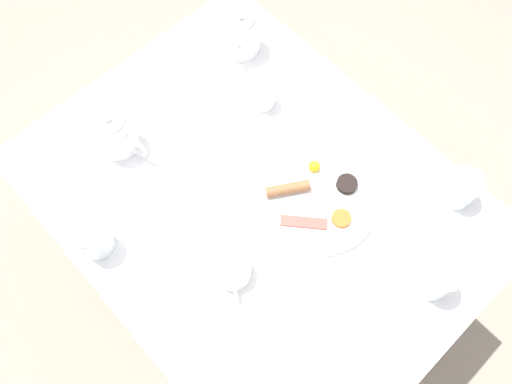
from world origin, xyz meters
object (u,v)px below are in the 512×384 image
Objects in this scene: creamer_jug at (265,96)px; water_glass_tall at (438,279)px; teapot_far at (241,33)px; water_glass_short at (462,189)px; breakfast_plate at (317,197)px; teapot_near at (115,133)px; knife_by_plate at (210,164)px; teacup_with_saucer_right at (233,272)px; fork_by_plate at (363,316)px; wine_glass_spare at (92,238)px.

water_glass_tall is at bearing -95.61° from creamer_jug.
teapot_far is 1.67× the size of water_glass_short.
water_glass_short is (0.24, -0.22, 0.04)m from breakfast_plate.
teapot_near is 0.97× the size of knife_by_plate.
teapot_far is 0.77× the size of knife_by_plate.
creamer_jug reaches higher than breakfast_plate.
knife_by_plate is at bearing -7.58° from teapot_far.
teacup_with_saucer_right is at bearing 2.79° from teapot_far.
fork_by_plate is at bearing -116.17° from breakfast_plate.
teapot_far is 0.78m from fork_by_plate.
teapot_near is at bearing 127.07° from water_glass_short.
wine_glass_spare reaches higher than knife_by_plate.
breakfast_plate reaches higher than fork_by_plate.
water_glass_short reaches higher than knife_by_plate.
water_glass_tall is 0.18m from fork_by_plate.
teapot_near is 0.44m from teacup_with_saucer_right.
breakfast_plate is at bearing 137.62° from water_glass_short.
water_glass_tall is at bearing -50.08° from wine_glass_spare.
teapot_near is 0.43m from teapot_far.
teapot_near is 0.38m from creamer_jug.
teapot_near is (-0.25, 0.44, 0.05)m from breakfast_plate.
fork_by_plate is at bearing 160.61° from water_glass_tall.
knife_by_plate is (-0.30, -0.21, -0.05)m from teapot_far.
teacup_with_saucer_right reaches higher than breakfast_plate.
fork_by_plate is (-0.37, -0.04, -0.04)m from water_glass_short.
creamer_jug is at bearing 71.68° from breakfast_plate.
water_glass_tall is 0.60m from creamer_jug.
fork_by_plate is 0.88× the size of knife_by_plate.
breakfast_plate is at bearing -108.32° from creamer_jug.
water_glass_short is at bearing -23.20° from teacup_with_saucer_right.
teapot_far is at bearing 45.75° from teacup_with_saucer_right.
teapot_near reaches higher than knife_by_plate.
teacup_with_saucer_right is (-0.27, -0.00, 0.02)m from breakfast_plate.
teapot_far is at bearing 96.00° from water_glass_short.
teapot_near is 1.83× the size of wine_glass_spare.
teapot_near reaches higher than breakfast_plate.
teapot_near is 2.10× the size of water_glass_short.
teacup_with_saucer_right is (-0.44, -0.46, -0.03)m from teapot_far.
knife_by_plate is (0.32, -0.02, -0.05)m from wine_glass_spare.
knife_by_plate is at bearing -170.15° from creamer_jug.
wine_glass_spare is 0.33m from knife_by_plate.
creamer_jug is at bearing -128.51° from teapot_near.
knife_by_plate is at bearing 89.81° from fork_by_plate.
teapot_far is at bearing 17.39° from wine_glass_spare.
teapot_far reaches higher than teacup_with_saucer_right.
knife_by_plate is at bearing 59.29° from teacup_with_saucer_right.
creamer_jug is 0.23m from knife_by_plate.
creamer_jug is (0.54, 0.02, -0.02)m from wine_glass_spare.
teacup_with_saucer_right is 1.48× the size of wine_glass_spare.
teacup_with_saucer_right is 0.28m from knife_by_plate.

